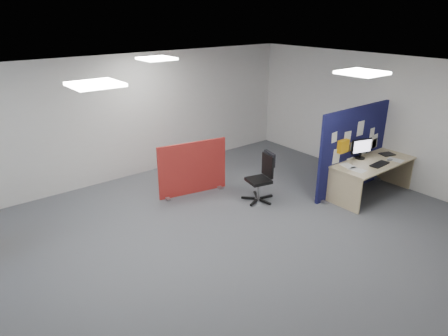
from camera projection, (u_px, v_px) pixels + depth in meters
floor at (216, 243)px, 6.50m from camera, size 9.00×9.00×0.00m
ceiling at (214, 75)px, 5.50m from camera, size 9.00×7.00×0.02m
wall_back at (117, 119)px, 8.55m from camera, size 9.00×0.02×2.70m
wall_right at (382, 119)px, 8.59m from camera, size 0.02×7.00×2.70m
ceiling_lights at (206, 70)px, 6.19m from camera, size 4.10×4.10×0.04m
navy_divider at (354, 150)px, 8.10m from camera, size 2.16×0.30×1.78m
main_desk at (370, 169)px, 8.03m from camera, size 1.86×0.83×0.73m
monitor_main at (361, 148)px, 8.01m from camera, size 0.46×0.19×0.41m
keyboard at (380, 164)px, 7.76m from camera, size 0.46×0.20×0.02m
mouse at (390, 160)px, 7.97m from camera, size 0.10×0.06×0.03m
paper_tray at (387, 154)px, 8.31m from camera, size 0.33×0.29×0.01m
red_divider at (193, 169)px, 8.09m from camera, size 1.45×0.32×1.10m
office_chair at (263, 174)px, 7.80m from camera, size 0.64×0.63×0.97m
desk_papers at (367, 165)px, 7.75m from camera, size 1.30×0.73×0.00m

